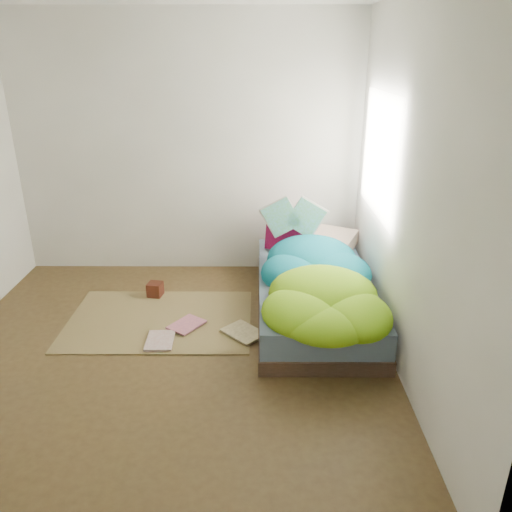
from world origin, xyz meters
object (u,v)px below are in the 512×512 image
at_px(pillow_magenta, 287,230).
at_px(open_book, 294,208).
at_px(floor_book_b, 177,321).
at_px(floor_book_a, 146,341).
at_px(bed, 314,295).
at_px(wooden_box, 155,289).

height_order(pillow_magenta, open_book, open_book).
bearing_deg(floor_book_b, floor_book_a, -87.72).
xyz_separation_m(bed, floor_book_a, (-1.41, -0.55, -0.14)).
xyz_separation_m(open_book, wooden_box, (-1.33, -0.22, -0.76)).
bearing_deg(open_book, bed, -68.26).
relative_size(bed, wooden_box, 15.14).
distance_m(open_book, floor_book_b, 1.51).
relative_size(bed, pillow_magenta, 4.98).
bearing_deg(wooden_box, floor_book_b, -61.20).
xyz_separation_m(bed, open_book, (-0.17, 0.51, 0.67)).
distance_m(pillow_magenta, floor_book_a, 1.81).
bearing_deg(pillow_magenta, open_book, -61.53).
height_order(open_book, floor_book_b, open_book).
bearing_deg(wooden_box, open_book, 9.36).
bearing_deg(floor_book_a, floor_book_b, 55.07).
xyz_separation_m(wooden_box, floor_book_a, (0.09, -0.84, -0.05)).
distance_m(bed, floor_book_b, 1.24).
bearing_deg(bed, open_book, 107.90).
height_order(floor_book_a, floor_book_b, floor_book_b).
distance_m(bed, floor_book_a, 1.52).
relative_size(open_book, wooden_box, 3.84).
bearing_deg(floor_book_a, wooden_box, 93.82).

